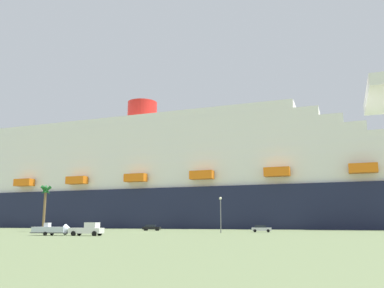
{
  "coord_description": "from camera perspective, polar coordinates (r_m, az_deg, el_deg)",
  "views": [
    {
      "loc": [
        31.47,
        -84.13,
        2.25
      ],
      "look_at": [
        3.02,
        32.88,
        25.51
      ],
      "focal_mm": 37.9,
      "sensor_mm": 36.0,
      "label": 1
    }
  ],
  "objects": [
    {
      "name": "cruise_ship",
      "position": [
        153.52,
        3.13,
        -5.42
      ],
      "size": [
        257.75,
        62.11,
        62.03
      ],
      "color": "#191E38",
      "rests_on": "ground_plane"
    },
    {
      "name": "parked_car_black_coupe",
      "position": [
        110.47,
        -5.74,
        -11.61
      ],
      "size": [
        4.86,
        2.55,
        1.58
      ],
      "color": "black",
      "rests_on": "ground_plane"
    },
    {
      "name": "small_boat_on_trailer",
      "position": [
        74.35,
        -18.82,
        -11.36
      ],
      "size": [
        8.43,
        2.31,
        2.15
      ],
      "color": "#595960",
      "rests_on": "ground_plane"
    },
    {
      "name": "street_lamp",
      "position": [
        85.69,
        4.05,
        -9.15
      ],
      "size": [
        0.56,
        0.56,
        7.42
      ],
      "color": "slate",
      "rests_on": "ground_plane"
    },
    {
      "name": "ground_plane",
      "position": [
        118.41,
        -1.79,
        -12.02
      ],
      "size": [
        600.0,
        600.0,
        0.0
      ],
      "primitive_type": "plane",
      "color": "#66754C"
    },
    {
      "name": "pickup_truck",
      "position": [
        71.33,
        -14.46,
        -11.57
      ],
      "size": [
        5.63,
        2.35,
        2.2
      ],
      "color": "white",
      "rests_on": "ground_plane"
    },
    {
      "name": "parked_car_silver_sedan",
      "position": [
        94.96,
        9.71,
        -11.64
      ],
      "size": [
        4.55,
        2.35,
        1.58
      ],
      "color": "silver",
      "rests_on": "ground_plane"
    },
    {
      "name": "palm_tree",
      "position": [
        106.42,
        -19.95,
        -6.9
      ],
      "size": [
        3.12,
        2.77,
        11.11
      ],
      "color": "brown",
      "rests_on": "ground_plane"
    }
  ]
}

